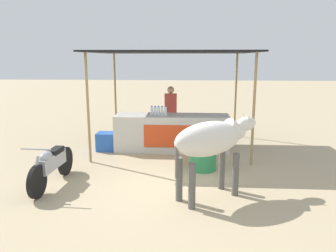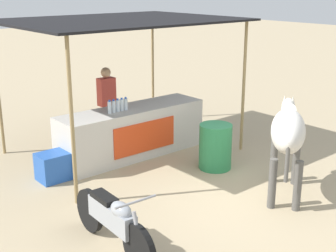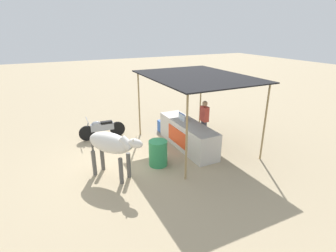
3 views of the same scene
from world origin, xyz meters
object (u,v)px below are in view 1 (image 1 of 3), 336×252
at_px(vendor_behind_counter, 171,114).
at_px(cooler_box, 109,141).
at_px(stall_counter, 172,133).
at_px(water_barrel, 203,151).
at_px(motorcycle_parked, 52,164).
at_px(cow, 212,141).

height_order(vendor_behind_counter, cooler_box, vendor_behind_counter).
bearing_deg(stall_counter, cooler_box, -176.73).
bearing_deg(cooler_box, water_barrel, -29.71).
bearing_deg(water_barrel, cooler_box, 150.29).
bearing_deg(cooler_box, vendor_behind_counter, 27.60).
bearing_deg(water_barrel, stall_counter, 116.87).
bearing_deg(water_barrel, vendor_behind_counter, 110.38).
bearing_deg(motorcycle_parked, cooler_box, 78.94).
xyz_separation_m(stall_counter, water_barrel, (0.76, -1.50, -0.07)).
relative_size(stall_counter, vendor_behind_counter, 1.82).
distance_m(stall_counter, cooler_box, 1.72).
bearing_deg(cow, stall_counter, 105.65).
relative_size(stall_counter, cooler_box, 5.00).
distance_m(cooler_box, water_barrel, 2.84).
relative_size(water_barrel, motorcycle_parked, 0.46).
relative_size(cooler_box, motorcycle_parked, 0.33).
distance_m(stall_counter, motorcycle_parked, 3.42).
height_order(vendor_behind_counter, water_barrel, vendor_behind_counter).
distance_m(vendor_behind_counter, cow, 3.84).
height_order(water_barrel, cow, cow).
bearing_deg(cooler_box, cow, -48.62).
relative_size(stall_counter, water_barrel, 3.63).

